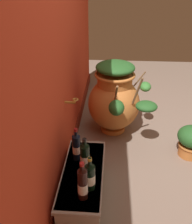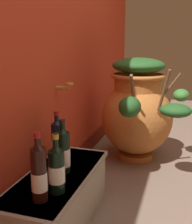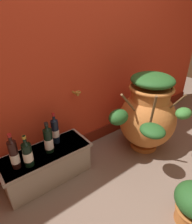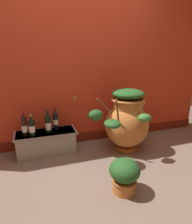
{
  "view_description": "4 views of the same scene",
  "coord_description": "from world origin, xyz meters",
  "views": [
    {
      "loc": [
        -1.98,
        0.68,
        1.72
      ],
      "look_at": [
        0.04,
        0.82,
        0.57
      ],
      "focal_mm": 38.44,
      "sensor_mm": 36.0,
      "label": 1
    },
    {
      "loc": [
        -1.82,
        0.26,
        1.02
      ],
      "look_at": [
        -0.07,
        0.81,
        0.57
      ],
      "focal_mm": 45.51,
      "sensor_mm": 36.0,
      "label": 2
    },
    {
      "loc": [
        -1.0,
        -0.49,
        1.48
      ],
      "look_at": [
        0.05,
        0.86,
        0.55
      ],
      "focal_mm": 31.34,
      "sensor_mm": 36.0,
      "label": 3
    },
    {
      "loc": [
        -0.64,
        -1.66,
        1.32
      ],
      "look_at": [
        0.16,
        0.69,
        0.6
      ],
      "focal_mm": 30.58,
      "sensor_mm": 36.0,
      "label": 4
    }
  ],
  "objects": [
    {
      "name": "ground_plane",
      "position": [
        0.0,
        0.0,
        0.0
      ],
      "size": [
        7.0,
        7.0,
        0.0
      ],
      "primitive_type": "plane",
      "color": "#7A6656"
    },
    {
      "name": "back_wall",
      "position": [
        -0.0,
        1.2,
        1.29
      ],
      "size": [
        4.4,
        0.33,
        2.6
      ],
      "color": "red",
      "rests_on": "ground_plane"
    },
    {
      "name": "terracotta_urn",
      "position": [
        0.59,
        0.64,
        0.44
      ],
      "size": [
        0.89,
        0.76,
        0.9
      ],
      "color": "#C17033",
      "rests_on": "ground_plane"
    },
    {
      "name": "stone_ledge",
      "position": [
        -0.51,
        0.89,
        0.17
      ],
      "size": [
        0.83,
        0.34,
        0.31
      ],
      "color": "#9E9384",
      "rests_on": "ground_plane"
    },
    {
      "name": "wine_bottle_left",
      "position": [
        -0.69,
        0.81,
        0.44
      ],
      "size": [
        0.08,
        0.08,
        0.29
      ],
      "color": "black",
      "rests_on": "stone_ledge"
    },
    {
      "name": "wine_bottle_middle",
      "position": [
        -0.78,
        0.86,
        0.45
      ],
      "size": [
        0.07,
        0.07,
        0.33
      ],
      "color": "black",
      "rests_on": "stone_ledge"
    },
    {
      "name": "wine_bottle_right",
      "position": [
        -0.47,
        0.88,
        0.44
      ],
      "size": [
        0.08,
        0.08,
        0.3
      ],
      "color": "black",
      "rests_on": "stone_ledge"
    },
    {
      "name": "wine_bottle_back",
      "position": [
        -0.36,
        0.96,
        0.45
      ],
      "size": [
        0.07,
        0.07,
        0.32
      ],
      "color": "black",
      "rests_on": "stone_ledge"
    }
  ]
}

